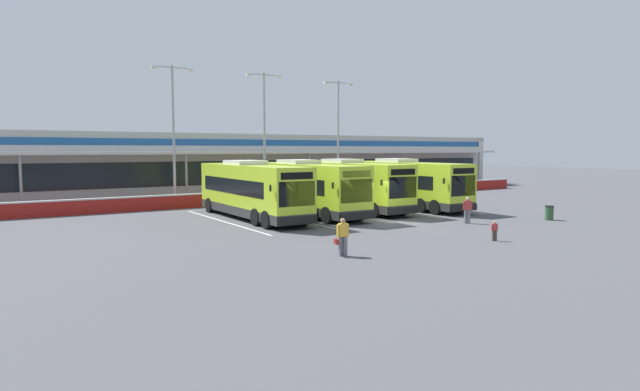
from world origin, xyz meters
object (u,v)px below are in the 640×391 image
object	(u,v)px
pedestrian_in_dark_coat	(467,209)
lamp_post_west	(173,126)
coach_bus_right_centre	(404,185)
pedestrian_with_handbag	(342,236)
pedestrian_child	(495,230)
litter_bin	(549,213)
coach_bus_centre	(349,186)
lamp_post_east	(338,131)
lamp_post_centre	(264,128)
coach_bus_left_centre	(306,189)
coach_bus_leftmost	(252,191)

from	to	relation	value
pedestrian_in_dark_coat	lamp_post_west	distance (m)	23.28
coach_bus_right_centre	pedestrian_with_handbag	bearing A→B (deg)	-139.69
pedestrian_child	litter_bin	distance (m)	9.75
coach_bus_centre	litter_bin	distance (m)	13.77
pedestrian_in_dark_coat	lamp_post_west	world-z (taller)	lamp_post_west
pedestrian_child	pedestrian_in_dark_coat	bearing A→B (deg)	53.57
litter_bin	lamp_post_west	bearing A→B (deg)	129.79
pedestrian_with_handbag	lamp_post_east	world-z (taller)	lamp_post_east
pedestrian_with_handbag	lamp_post_east	size ratio (longest dim) A/B	0.15
coach_bus_centre	pedestrian_in_dark_coat	xyz separation A→B (m)	(1.81, -9.74, -0.91)
lamp_post_centre	litter_bin	distance (m)	23.71
coach_bus_left_centre	pedestrian_in_dark_coat	distance (m)	10.97
coach_bus_right_centre	lamp_post_east	distance (m)	12.21
coach_bus_leftmost	coach_bus_left_centre	size ratio (longest dim) A/B	1.00
coach_bus_centre	coach_bus_right_centre	bearing A→B (deg)	-12.65
coach_bus_leftmost	coach_bus_right_centre	bearing A→B (deg)	-2.46
pedestrian_with_handbag	coach_bus_right_centre	bearing A→B (deg)	40.31
coach_bus_centre	pedestrian_child	bearing A→B (deg)	-97.11
coach_bus_leftmost	lamp_post_east	xyz separation A→B (m)	(14.33, 10.69, 4.50)
pedestrian_in_dark_coat	pedestrian_child	distance (m)	6.14
coach_bus_centre	pedestrian_with_handbag	size ratio (longest dim) A/B	7.53
pedestrian_child	lamp_post_west	xyz separation A→B (m)	(-8.29, 24.17, 5.75)
coach_bus_leftmost	litter_bin	distance (m)	19.18
pedestrian_with_handbag	coach_bus_centre	bearing A→B (deg)	52.89
lamp_post_west	litter_bin	world-z (taller)	lamp_post_west
coach_bus_centre	lamp_post_west	world-z (taller)	lamp_post_west
coach_bus_leftmost	coach_bus_left_centre	bearing A→B (deg)	-1.84
coach_bus_left_centre	lamp_post_east	size ratio (longest dim) A/B	1.11
pedestrian_child	lamp_post_west	distance (m)	26.19
coach_bus_centre	coach_bus_leftmost	bearing A→B (deg)	-176.72
coach_bus_leftmost	coach_bus_left_centre	world-z (taller)	same
pedestrian_child	lamp_post_east	bearing A→B (deg)	72.29
lamp_post_centre	lamp_post_east	xyz separation A→B (m)	(8.39, 0.91, 0.00)
lamp_post_west	lamp_post_centre	size ratio (longest dim) A/B	1.00
pedestrian_in_dark_coat	lamp_post_centre	world-z (taller)	lamp_post_centre
coach_bus_centre	litter_bin	world-z (taller)	coach_bus_centre
coach_bus_right_centre	pedestrian_in_dark_coat	distance (m)	9.18
pedestrian_with_handbag	pedestrian_in_dark_coat	bearing A→B (deg)	17.65
pedestrian_child	lamp_post_east	distance (m)	26.76
pedestrian_in_dark_coat	pedestrian_child	size ratio (longest dim) A/B	1.61
coach_bus_right_centre	litter_bin	world-z (taller)	coach_bus_right_centre
coach_bus_left_centre	pedestrian_with_handbag	world-z (taller)	coach_bus_left_centre
pedestrian_in_dark_coat	lamp_post_east	size ratio (longest dim) A/B	0.15
pedestrian_in_dark_coat	lamp_post_east	distance (m)	21.12
coach_bus_centre	litter_bin	size ratio (longest dim) A/B	13.11
coach_bus_leftmost	lamp_post_centre	bearing A→B (deg)	58.72
lamp_post_centre	coach_bus_leftmost	bearing A→B (deg)	-121.28
coach_bus_leftmost	lamp_post_centre	xyz separation A→B (m)	(5.94, 9.78, 4.50)
pedestrian_with_handbag	lamp_post_west	size ratio (longest dim) A/B	0.15
coach_bus_leftmost	pedestrian_in_dark_coat	world-z (taller)	coach_bus_leftmost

